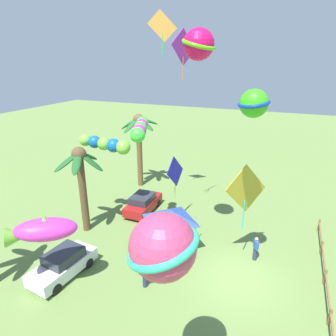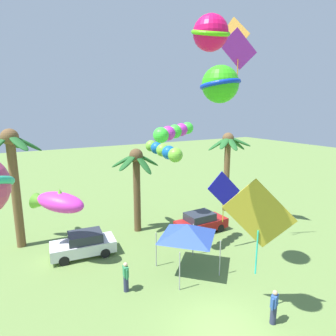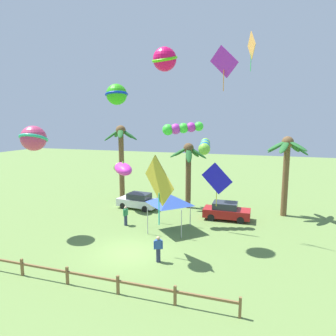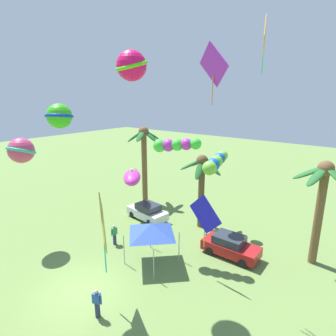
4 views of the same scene
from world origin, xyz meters
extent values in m
plane|color=olive|center=(0.00, 0.00, 0.00)|extent=(120.00, 120.00, 0.00)
cylinder|color=brown|center=(-6.86, 12.62, 3.68)|extent=(0.56, 0.56, 7.36)
ellipsoid|color=#1E5623|center=(-5.97, 12.70, 6.93)|extent=(1.98, 0.76, 1.37)
ellipsoid|color=#1E5623|center=(-6.63, 13.51, 6.97)|extent=(1.09, 2.07, 1.30)
ellipsoid|color=#1E5623|center=(-7.54, 13.29, 7.02)|extent=(1.87, 1.85, 1.19)
ellipsoid|color=#1E5623|center=(-7.64, 12.23, 6.88)|extent=(1.96, 1.38, 1.45)
ellipsoid|color=#1E5623|center=(-6.45, 11.73, 7.08)|extent=(1.41, 2.13, 1.08)
sphere|color=brown|center=(-6.86, 12.62, 7.36)|extent=(1.06, 1.06, 1.06)
cylinder|color=brown|center=(9.71, 11.27, 3.28)|extent=(0.52, 0.52, 6.56)
ellipsoid|color=#236028|center=(9.58, 12.13, 6.11)|extent=(0.85, 1.93, 1.36)
ellipsoid|color=#236028|center=(8.92, 11.60, 6.11)|extent=(1.94, 1.25, 1.37)
ellipsoid|color=#236028|center=(8.91, 10.78, 6.26)|extent=(2.00, 1.54, 1.07)
ellipsoid|color=#236028|center=(9.42, 10.40, 6.21)|extent=(1.17, 2.04, 1.18)
sphere|color=brown|center=(9.71, 11.27, 6.56)|extent=(0.99, 0.99, 0.99)
cylinder|color=brown|center=(0.99, 11.11, 2.89)|extent=(0.52, 0.52, 5.79)
ellipsoid|color=#1E5623|center=(1.85, 11.07, 5.40)|extent=(1.88, 0.65, 1.25)
ellipsoid|color=#1E5623|center=(1.29, 11.89, 5.36)|extent=(1.19, 1.91, 1.31)
ellipsoid|color=#1E5623|center=(0.20, 11.50, 5.42)|extent=(1.94, 1.34, 1.20)
ellipsoid|color=#1E5623|center=(0.20, 10.70, 5.44)|extent=(1.94, 1.37, 1.18)
ellipsoid|color=#1E5623|center=(1.21, 10.36, 5.27)|extent=(1.03, 1.80, 1.48)
sphere|color=brown|center=(0.99, 11.11, 5.79)|extent=(0.99, 0.99, 0.99)
cube|color=#A51919|center=(5.05, 8.55, 0.60)|extent=(3.93, 1.76, 0.70)
cube|color=#282D38|center=(4.90, 8.55, 1.23)|extent=(2.05, 1.53, 0.56)
cylinder|color=black|center=(6.24, 9.36, 0.30)|extent=(0.60, 0.19, 0.60)
cylinder|color=black|center=(6.27, 7.79, 0.30)|extent=(0.60, 0.19, 0.60)
cylinder|color=black|center=(3.82, 9.32, 0.30)|extent=(0.60, 0.19, 0.60)
cylinder|color=black|center=(3.85, 7.75, 0.30)|extent=(0.60, 0.19, 0.60)
cube|color=silver|center=(-3.52, 9.29, 0.60)|extent=(4.07, 2.13, 0.70)
cube|color=#282D38|center=(-3.37, 9.27, 1.23)|extent=(2.19, 1.72, 0.56)
cylinder|color=black|center=(-4.81, 8.65, 0.30)|extent=(0.62, 0.25, 0.60)
cylinder|color=black|center=(-4.63, 10.20, 0.30)|extent=(0.62, 0.25, 0.60)
cylinder|color=black|center=(-2.41, 8.37, 0.30)|extent=(0.62, 0.25, 0.60)
cylinder|color=black|center=(-2.23, 9.93, 0.30)|extent=(0.62, 0.25, 0.60)
cylinder|color=#2D3351|center=(-2.51, 4.56, 0.42)|extent=(0.26, 0.26, 0.84)
cube|color=#338956|center=(-2.51, 4.56, 1.11)|extent=(0.27, 0.40, 0.54)
sphere|color=beige|center=(-2.51, 4.56, 1.48)|extent=(0.21, 0.21, 0.21)
cylinder|color=#338956|center=(-2.48, 4.78, 1.06)|extent=(0.09, 0.09, 0.52)
cylinder|color=#338956|center=(-2.54, 4.33, 1.06)|extent=(0.09, 0.09, 0.52)
cylinder|color=#2D3351|center=(2.19, -0.67, 0.42)|extent=(0.26, 0.26, 0.84)
cube|color=#2D519E|center=(2.19, -0.67, 1.11)|extent=(0.44, 0.36, 0.54)
sphere|color=tan|center=(2.19, -0.67, 1.48)|extent=(0.21, 0.21, 0.21)
cylinder|color=#2D519E|center=(1.97, -0.76, 1.06)|extent=(0.09, 0.09, 0.52)
cylinder|color=#2D519E|center=(2.40, -0.58, 1.06)|extent=(0.09, 0.09, 0.52)
cylinder|color=#9E9EA3|center=(-0.10, 3.31, 1.05)|extent=(0.06, 0.06, 2.10)
cylinder|color=#9E9EA3|center=(2.50, 3.31, 1.05)|extent=(0.06, 0.06, 2.10)
cylinder|color=#9E9EA3|center=(-0.10, 5.91, 1.05)|extent=(0.06, 0.06, 2.10)
cylinder|color=#9E9EA3|center=(2.50, 5.91, 1.05)|extent=(0.06, 0.06, 2.10)
pyramid|color=#2D4CA8|center=(1.20, 4.61, 2.48)|extent=(2.86, 2.86, 0.75)
sphere|color=#E80F5B|center=(1.31, 3.15, 12.40)|extent=(1.57, 1.57, 1.57)
torus|color=#57CD14|center=(1.31, 3.15, 12.40)|extent=(2.16, 2.15, 0.65)
ellipsoid|color=#E233BE|center=(-4.73, 8.74, 3.88)|extent=(3.15, 3.26, 1.38)
cone|color=#67B934|center=(-5.63, 9.73, 3.75)|extent=(1.39, 1.40, 1.03)
cone|color=#67B934|center=(-4.73, 8.74, 4.37)|extent=(0.84, 0.84, 0.61)
sphere|color=#76CB39|center=(2.94, 8.86, 5.97)|extent=(1.02, 1.02, 1.02)
sphere|color=#125DB3|center=(2.82, 9.56, 6.06)|extent=(0.98, 0.98, 0.98)
sphere|color=#76CB39|center=(2.71, 10.26, 6.14)|extent=(0.94, 0.94, 0.94)
sphere|color=#125DB3|center=(2.59, 10.96, 6.23)|extent=(0.90, 0.90, 0.90)
sphere|color=#76CB39|center=(2.48, 11.66, 6.31)|extent=(0.86, 0.86, 0.86)
cube|color=gold|center=(1.91, 0.23, 4.77)|extent=(2.52, 1.93, 3.12)
cylinder|color=#25C9B7|center=(1.91, 0.23, 2.99)|extent=(0.07, 0.07, 2.03)
sphere|color=green|center=(-0.65, -0.03, 9.91)|extent=(1.24, 1.24, 1.24)
torus|color=#0D31C0|center=(-0.65, -0.03, 9.91)|extent=(1.92, 1.92, 0.35)
sphere|color=#3BDD36|center=(0.49, 6.34, 7.65)|extent=(0.89, 0.89, 0.89)
sphere|color=#C032BC|center=(1.07, 6.55, 7.72)|extent=(0.85, 0.85, 0.85)
sphere|color=#3BDD36|center=(1.64, 6.77, 7.78)|extent=(0.81, 0.81, 0.81)
sphere|color=#C032BC|center=(2.22, 6.98, 7.85)|extent=(0.78, 0.78, 0.78)
sphere|color=#3BDD36|center=(2.80, 7.19, 7.91)|extent=(0.74, 0.74, 0.74)
cube|color=gold|center=(6.61, 7.46, 13.86)|extent=(0.70, 1.98, 2.08)
cylinder|color=#25DA48|center=(6.61, 7.46, 12.68)|extent=(0.04, 0.04, 1.35)
sphere|color=#C63A67|center=(-7.96, 1.05, 7.11)|extent=(1.81, 1.81, 1.81)
torus|color=#2BB88A|center=(-7.96, 1.05, 7.11)|extent=(2.30, 2.27, 0.85)
cube|color=#1916B8|center=(4.59, 5.61, 4.09)|extent=(2.40, 0.33, 2.41)
cylinder|color=gold|center=(4.59, 5.61, 2.72)|extent=(0.05, 0.05, 1.57)
cube|color=purple|center=(4.94, 5.28, 12.41)|extent=(2.10, 0.83, 2.22)
cylinder|color=orange|center=(4.94, 5.28, 11.14)|extent=(0.05, 0.05, 1.45)
camera|label=1|loc=(-13.86, -1.57, 11.70)|focal=31.36mm
camera|label=2|loc=(-7.08, -7.87, 9.15)|focal=30.80mm
camera|label=3|loc=(8.07, -16.75, 8.36)|focal=32.49mm
camera|label=4|loc=(12.12, -7.52, 10.92)|focal=29.26mm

